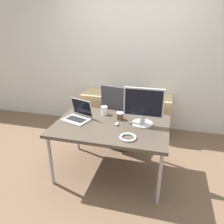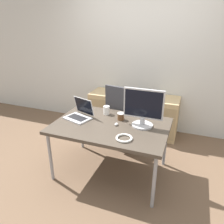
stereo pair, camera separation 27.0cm
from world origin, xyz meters
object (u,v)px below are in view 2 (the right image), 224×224
at_px(cabinet_right, 166,118).
at_px(mouse, 116,124).
at_px(coffee_cup_brown, 121,116).
at_px(monitor, 143,109).
at_px(coffee_cup_white, 106,110).
at_px(office_chair, 124,124).
at_px(cabinet_left, 104,109).
at_px(laptop_center, 80,114).
at_px(cable_coil, 124,138).

bearing_deg(cabinet_right, mouse, -110.03).
bearing_deg(coffee_cup_brown, monitor, -13.92).
bearing_deg(cabinet_right, coffee_cup_white, -125.84).
height_order(mouse, coffee_cup_brown, coffee_cup_brown).
relative_size(cabinet_right, monitor, 1.45).
bearing_deg(coffee_cup_white, office_chair, 73.09).
xyz_separation_m(cabinet_left, coffee_cup_white, (0.46, -0.97, 0.42)).
distance_m(mouse, coffee_cup_brown, 0.18).
bearing_deg(monitor, mouse, -161.75).
bearing_deg(coffee_cup_brown, cabinet_right, 66.90).
distance_m(cabinet_left, monitor, 1.64).
height_order(cabinet_right, coffee_cup_white, coffee_cup_white).
height_order(cabinet_left, mouse, mouse).
height_order(laptop_center, mouse, laptop_center).
relative_size(office_chair, coffee_cup_white, 8.96).
height_order(cabinet_right, monitor, monitor).
distance_m(laptop_center, mouse, 0.54).
bearing_deg(monitor, office_chair, 124.46).
bearing_deg(cable_coil, coffee_cup_white, 127.81).
height_order(monitor, coffee_cup_brown, monitor).
xyz_separation_m(monitor, mouse, (-0.30, -0.10, -0.21)).
bearing_deg(office_chair, cabinet_left, 137.35).
height_order(office_chair, laptop_center, office_chair).
bearing_deg(mouse, coffee_cup_white, 131.55).
bearing_deg(coffee_cup_brown, cable_coil, -67.02).
bearing_deg(cable_coil, office_chair, 107.26).
relative_size(laptop_center, coffee_cup_white, 3.28).
bearing_deg(laptop_center, monitor, 3.77).
relative_size(office_chair, laptop_center, 2.73).
bearing_deg(office_chair, cable_coil, -72.74).
height_order(office_chair, cabinet_right, office_chair).
relative_size(mouse, cable_coil, 0.32).
bearing_deg(laptop_center, office_chair, 57.74).
relative_size(mouse, coffee_cup_brown, 0.65).
bearing_deg(cabinet_left, cabinet_right, 0.00).
distance_m(cabinet_left, laptop_center, 1.29).
relative_size(cabinet_left, coffee_cup_white, 5.98).
bearing_deg(laptop_center, cabinet_right, 50.62).
bearing_deg(office_chair, cabinet_right, 43.55).
xyz_separation_m(cabinet_left, cabinet_right, (1.16, 0.00, 0.00)).
bearing_deg(mouse, office_chair, 99.33).
bearing_deg(coffee_cup_white, coffee_cup_brown, -23.04).
bearing_deg(coffee_cup_white, laptop_center, -140.91).
height_order(cabinet_left, coffee_cup_white, coffee_cup_white).
xyz_separation_m(cabinet_left, laptop_center, (0.17, -1.21, 0.42)).
distance_m(cabinet_right, laptop_center, 1.62).
bearing_deg(coffee_cup_white, cable_coil, -52.19).
height_order(laptop_center, cable_coil, laptop_center).
bearing_deg(cable_coil, coffee_cup_brown, 112.98).
distance_m(office_chair, cabinet_left, 0.80).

